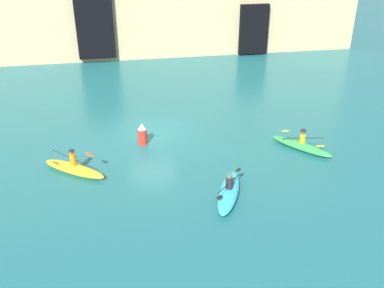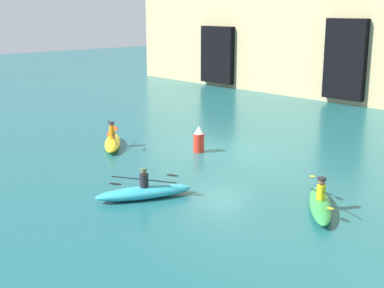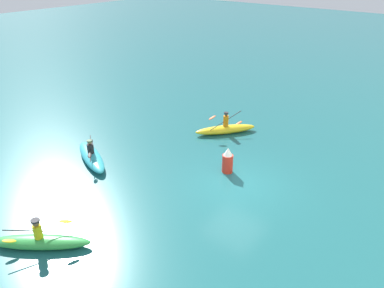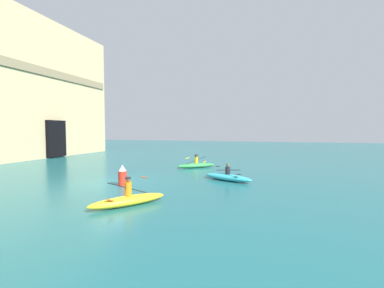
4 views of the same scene
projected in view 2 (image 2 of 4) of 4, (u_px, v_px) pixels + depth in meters
The scene contains 5 objects.
ground_plane at pixel (222, 151), 24.84m from camera, with size 120.00×120.00×0.00m, color #1E6066.
kayak_green at pixel (320, 204), 17.41m from camera, with size 2.65×3.14×1.14m.
kayak_yellow at pixel (112, 142), 25.44m from camera, with size 3.17×2.65×1.24m.
kayak_cyan at pixel (144, 192), 18.57m from camera, with size 2.09×3.46×1.10m.
marker_buoy at pixel (199, 140), 24.52m from camera, with size 0.50×0.50×1.22m.
Camera 2 is at (16.71, -17.29, 6.41)m, focal length 50.00 mm.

